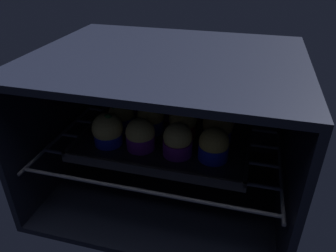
% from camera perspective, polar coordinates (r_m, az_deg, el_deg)
% --- Properties ---
extents(oven_cavity, '(0.59, 0.47, 0.37)m').
position_cam_1_polar(oven_cavity, '(0.82, 0.54, 0.87)').
color(oven_cavity, black).
rests_on(oven_cavity, ground).
extents(oven_rack, '(0.55, 0.42, 0.01)m').
position_cam_1_polar(oven_rack, '(0.80, -0.24, -2.70)').
color(oven_rack, '#444756').
rests_on(oven_rack, oven_cavity).
extents(baking_tray, '(0.40, 0.32, 0.02)m').
position_cam_1_polar(baking_tray, '(0.80, 0.00, -1.58)').
color(baking_tray, black).
rests_on(baking_tray, oven_rack).
extents(muffin_row0_col0, '(0.07, 0.07, 0.08)m').
position_cam_1_polar(muffin_row0_col0, '(0.76, -10.66, -0.79)').
color(muffin_row0_col0, '#1928B7').
rests_on(muffin_row0_col0, baking_tray).
extents(muffin_row0_col1, '(0.07, 0.07, 0.07)m').
position_cam_1_polar(muffin_row0_col1, '(0.73, -4.92, -1.66)').
color(muffin_row0_col1, '#7A238C').
rests_on(muffin_row0_col1, baking_tray).
extents(muffin_row0_col2, '(0.07, 0.07, 0.08)m').
position_cam_1_polar(muffin_row0_col2, '(0.71, 1.72, -2.61)').
color(muffin_row0_col2, '#7A238C').
rests_on(muffin_row0_col2, baking_tray).
extents(muffin_row0_col3, '(0.07, 0.07, 0.07)m').
position_cam_1_polar(muffin_row0_col3, '(0.70, 8.12, -3.39)').
color(muffin_row0_col3, '#1928B7').
rests_on(muffin_row0_col3, baking_tray).
extents(muffin_row1_col0, '(0.07, 0.07, 0.07)m').
position_cam_1_polar(muffin_row1_col0, '(0.82, -8.28, 1.67)').
color(muffin_row1_col0, '#1928B7').
rests_on(muffin_row1_col0, baking_tray).
extents(muffin_row1_col1, '(0.07, 0.07, 0.08)m').
position_cam_1_polar(muffin_row1_col1, '(0.79, -3.02, 1.44)').
color(muffin_row1_col1, '#1928B7').
rests_on(muffin_row1_col1, baking_tray).
extents(muffin_row1_col2, '(0.07, 0.07, 0.08)m').
position_cam_1_polar(muffin_row1_col2, '(0.77, 2.65, 0.72)').
color(muffin_row1_col2, red).
rests_on(muffin_row1_col2, baking_tray).
extents(muffin_row1_col3, '(0.07, 0.07, 0.08)m').
position_cam_1_polar(muffin_row1_col3, '(0.76, 8.82, -0.10)').
color(muffin_row1_col3, '#1928B7').
rests_on(muffin_row1_col3, baking_tray).
extents(muffin_row2_col0, '(0.07, 0.07, 0.08)m').
position_cam_1_polar(muffin_row2_col0, '(0.88, -6.24, 4.42)').
color(muffin_row2_col0, '#7A238C').
rests_on(muffin_row2_col0, baking_tray).
extents(muffin_row2_col1, '(0.07, 0.07, 0.08)m').
position_cam_1_polar(muffin_row2_col1, '(0.86, -0.97, 3.68)').
color(muffin_row2_col1, '#7A238C').
rests_on(muffin_row2_col1, baking_tray).
extents(muffin_row2_col2, '(0.07, 0.07, 0.08)m').
position_cam_1_polar(muffin_row2_col2, '(0.85, 3.91, 3.26)').
color(muffin_row2_col2, red).
rests_on(muffin_row2_col2, baking_tray).
extents(muffin_row2_col3, '(0.07, 0.07, 0.07)m').
position_cam_1_polar(muffin_row2_col3, '(0.84, 9.69, 2.32)').
color(muffin_row2_col3, red).
rests_on(muffin_row2_col3, baking_tray).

